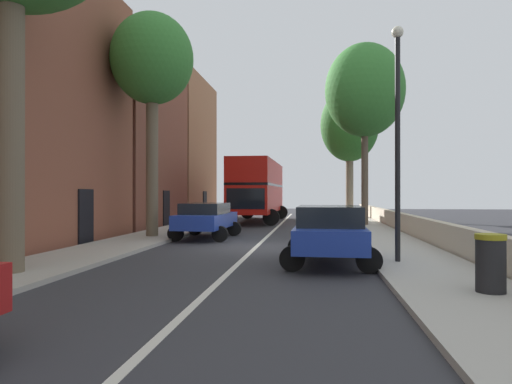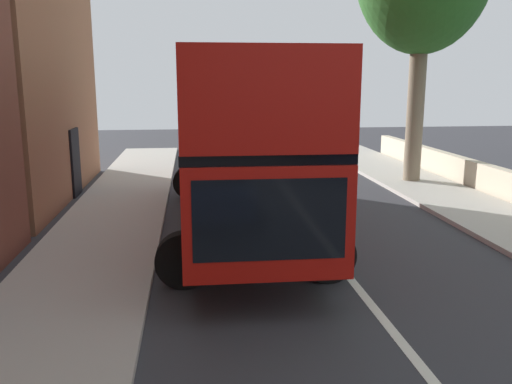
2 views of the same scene
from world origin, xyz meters
name	(u,v)px [view 1 (image 1 of 2)]	position (x,y,z in m)	size (l,w,h in m)	color
ground_plane	(256,247)	(0.00, 0.00, 0.00)	(84.00, 84.00, 0.00)	#333338
road_centre_line	(256,247)	(0.00, 0.00, 0.00)	(0.16, 54.00, 0.01)	silver
sidewalk_left	(126,244)	(-4.90, 0.00, 0.06)	(2.60, 60.00, 0.12)	#B2ADA3
sidewalk_right	(396,248)	(4.90, 0.00, 0.06)	(2.60, 60.00, 0.12)	#B2ADA3
terraced_houses_left	(41,111)	(-8.50, 0.31, 5.14)	(4.07, 47.62, 10.97)	beige
boundary_wall_right	(443,236)	(6.45, 0.00, 0.48)	(0.36, 54.00, 0.95)	beige
double_decker_bus	(258,187)	(-1.70, 14.67, 2.35)	(3.64, 10.75, 4.06)	#B6130C
parked_car_blue_left_0	(206,218)	(-2.50, 2.87, 0.89)	(2.58, 4.48, 1.53)	#1E389E
parked_car_blue_right_2	(330,231)	(2.50, -3.74, 0.92)	(2.57, 4.34, 1.60)	#1E389E
street_tree_right_1	(365,91)	(5.02, 10.93, 7.90)	(4.59, 4.59, 10.54)	brown
street_tree_left_2	(152,62)	(-4.81, 2.59, 7.57)	(3.52, 3.52, 9.56)	brown
street_tree_right_3	(350,126)	(4.83, 19.86, 7.18)	(4.47, 4.47, 9.97)	#7A6B56
lamppost_right	(398,124)	(4.30, -3.74, 3.81)	(0.32, 0.32, 6.31)	black
litter_bin_right	(491,263)	(5.30, -7.51, 0.66)	(0.55, 0.55, 1.07)	black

